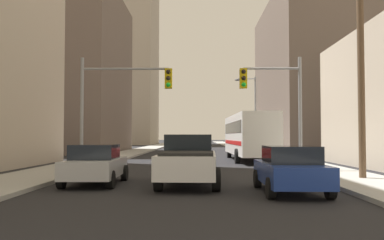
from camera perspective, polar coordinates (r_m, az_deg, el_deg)
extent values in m
cube|color=#9E9E99|center=(53.07, -6.94, -4.13)|extent=(3.21, 160.00, 0.15)
cube|color=#9E9E99|center=(52.98, 7.74, -4.13)|extent=(3.21, 160.00, 0.15)
cube|color=silver|center=(31.24, 7.86, -2.02)|extent=(2.79, 11.56, 2.90)
cube|color=black|center=(31.12, 5.55, -1.07)|extent=(0.28, 10.58, 0.80)
cube|color=red|center=(31.12, 5.55, -3.10)|extent=(0.28, 10.58, 0.28)
cylinder|color=black|center=(35.16, 5.16, -4.42)|extent=(0.32, 1.00, 1.00)
cylinder|color=black|center=(35.41, 8.96, -4.38)|extent=(0.32, 1.00, 1.00)
cylinder|color=black|center=(27.95, 6.29, -4.97)|extent=(0.32, 1.00, 1.00)
cylinder|color=black|center=(28.27, 11.05, -4.92)|extent=(0.32, 1.00, 1.00)
cube|color=white|center=(15.54, -0.50, -6.07)|extent=(2.18, 5.46, 0.80)
cube|color=black|center=(16.48, -0.42, -3.24)|extent=(1.86, 1.86, 0.70)
cube|color=black|center=(14.17, -0.62, -4.62)|extent=(1.84, 2.43, 0.10)
cylinder|color=black|center=(17.34, -3.57, -7.00)|extent=(0.28, 0.80, 0.80)
cylinder|color=black|center=(17.30, 2.83, -7.01)|extent=(0.28, 0.80, 0.80)
cylinder|color=black|center=(13.91, -4.66, -8.17)|extent=(0.28, 0.80, 0.80)
cylinder|color=black|center=(13.86, 3.35, -8.19)|extent=(0.28, 0.80, 0.80)
cube|color=navy|center=(13.82, 13.39, -7.13)|extent=(1.83, 4.21, 0.65)
cube|color=black|center=(13.64, 13.50, -4.67)|extent=(1.60, 1.91, 0.55)
cylinder|color=black|center=(15.01, 9.02, -8.02)|extent=(0.22, 0.64, 0.64)
cylinder|color=black|center=(15.35, 15.47, -7.84)|extent=(0.22, 0.64, 0.64)
cylinder|color=black|center=(12.38, 10.82, -9.25)|extent=(0.22, 0.64, 0.64)
cylinder|color=black|center=(12.79, 18.56, -8.94)|extent=(0.22, 0.64, 0.64)
cube|color=#B7BABF|center=(16.26, -13.15, -6.39)|extent=(1.92, 4.25, 0.65)
cube|color=black|center=(16.08, -13.26, -4.30)|extent=(1.64, 1.95, 0.55)
cylinder|color=black|center=(17.80, -14.83, -7.06)|extent=(0.22, 0.64, 0.64)
cylinder|color=black|center=(17.42, -9.31, -7.21)|extent=(0.22, 0.64, 0.64)
cylinder|color=black|center=(15.24, -17.58, -7.85)|extent=(0.22, 0.64, 0.64)
cylinder|color=black|center=(14.79, -11.15, -8.09)|extent=(0.22, 0.64, 0.64)
cube|color=maroon|center=(30.90, -0.07, -4.46)|extent=(1.89, 4.24, 0.65)
cube|color=black|center=(30.74, -0.08, -3.35)|extent=(1.62, 1.93, 0.55)
cylinder|color=black|center=(32.28, -1.58, -4.94)|extent=(0.22, 0.64, 0.64)
cylinder|color=black|center=(32.26, 1.50, -4.94)|extent=(0.22, 0.64, 0.64)
cylinder|color=black|center=(29.60, -1.79, -5.18)|extent=(0.22, 0.64, 0.64)
cylinder|color=black|center=(29.57, 1.57, -5.19)|extent=(0.22, 0.64, 0.64)
cylinder|color=gray|center=(22.53, -14.99, 0.79)|extent=(0.18, 0.18, 6.00)
cylinder|color=gray|center=(22.27, -9.20, 6.99)|extent=(4.58, 0.12, 0.12)
cube|color=gold|center=(21.91, -3.27, 5.73)|extent=(0.38, 0.30, 1.05)
sphere|color=black|center=(21.80, -3.30, 6.67)|extent=(0.24, 0.24, 0.24)
sphere|color=black|center=(21.74, -3.30, 5.79)|extent=(0.24, 0.24, 0.24)
sphere|color=#19D833|center=(21.70, -3.30, 4.90)|extent=(0.24, 0.24, 0.24)
cylinder|color=gray|center=(22.33, 14.73, 0.81)|extent=(0.18, 0.18, 6.00)
cylinder|color=gray|center=(22.28, 10.92, 7.00)|extent=(2.97, 0.12, 0.12)
cube|color=gold|center=(21.99, 7.10, 5.71)|extent=(0.38, 0.30, 1.05)
sphere|color=black|center=(21.87, 7.15, 6.66)|extent=(0.24, 0.24, 0.24)
sphere|color=black|center=(21.82, 7.15, 5.77)|extent=(0.24, 0.24, 0.24)
sphere|color=#19D833|center=(21.78, 7.16, 4.89)|extent=(0.24, 0.24, 0.24)
cylinder|color=brown|center=(18.44, 22.29, 7.28)|extent=(0.28, 0.28, 9.67)
cylinder|color=gray|center=(39.55, 8.76, 0.55)|extent=(0.16, 0.16, 7.50)
cylinder|color=gray|center=(39.77, 7.53, 5.67)|extent=(1.67, 0.10, 0.10)
ellipsoid|color=#4C4C51|center=(39.67, 6.32, 5.54)|extent=(0.56, 0.32, 0.20)
cube|color=#66564C|center=(51.92, -22.12, 6.00)|extent=(22.13, 18.09, 18.27)
cube|color=#B7A893|center=(99.75, -10.97, 12.83)|extent=(20.03, 18.82, 55.43)
cube|color=#66564C|center=(55.99, 23.62, 5.55)|extent=(25.68, 23.43, 18.49)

